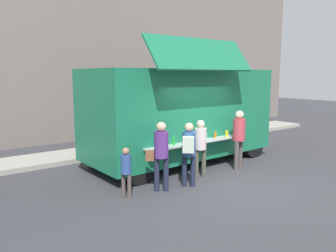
{
  "coord_description": "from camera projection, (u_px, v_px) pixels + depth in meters",
  "views": [
    {
      "loc": [
        -6.38,
        -5.7,
        2.82
      ],
      "look_at": [
        -0.42,
        2.15,
        1.3
      ],
      "focal_mm": 35.66,
      "sensor_mm": 36.0,
      "label": 1
    }
  ],
  "objects": [
    {
      "name": "building_behind",
      "position": [
        22.0,
        14.0,
        13.49
      ],
      "size": [
        32.0,
        2.4,
        10.53
      ],
      "primitive_type": "cube",
      "color": "slate",
      "rests_on": "ground"
    },
    {
      "name": "curb_strip",
      "position": [
        31.0,
        162.0,
        10.61
      ],
      "size": [
        28.0,
        1.6,
        0.15
      ],
      "primitive_type": "cube",
      "color": "#9E998E",
      "rests_on": "ground"
    },
    {
      "name": "ground_plane",
      "position": [
        230.0,
        183.0,
        8.73
      ],
      "size": [
        60.0,
        60.0,
        0.0
      ],
      "primitive_type": "plane",
      "color": "#38383D"
    },
    {
      "name": "customer_front_ordering",
      "position": [
        200.0,
        143.0,
        9.17
      ],
      "size": [
        0.33,
        0.33,
        1.6
      ],
      "rotation": [
        0.0,
        0.0,
        1.11
      ],
      "color": "#494A3E",
      "rests_on": "ground"
    },
    {
      "name": "food_truck_main",
      "position": [
        181.0,
        112.0,
        10.71
      ],
      "size": [
        6.16,
        3.28,
        3.82
      ],
      "rotation": [
        0.0,
        0.0,
        0.02
      ],
      "color": "#19734D",
      "rests_on": "ground"
    },
    {
      "name": "customer_extra_browsing",
      "position": [
        239.0,
        134.0,
        9.96
      ],
      "size": [
        0.36,
        0.36,
        1.77
      ],
      "rotation": [
        0.0,
        0.0,
        1.8
      ],
      "color": "#4C4543",
      "rests_on": "ground"
    },
    {
      "name": "customer_rear_waiting",
      "position": [
        161.0,
        150.0,
        8.03
      ],
      "size": [
        0.52,
        0.46,
        1.71
      ],
      "rotation": [
        0.0,
        0.0,
        0.94
      ],
      "color": "#1E2238",
      "rests_on": "ground"
    },
    {
      "name": "customer_mid_with_backpack",
      "position": [
        189.0,
        148.0,
        8.32
      ],
      "size": [
        0.5,
        0.51,
        1.64
      ],
      "rotation": [
        0.0,
        0.0,
        0.81
      ],
      "color": "#1C233B",
      "rests_on": "ground"
    },
    {
      "name": "trash_bin",
      "position": [
        210.0,
        128.0,
        14.86
      ],
      "size": [
        0.6,
        0.6,
        0.93
      ],
      "primitive_type": "cylinder",
      "color": "#2F6639",
      "rests_on": "ground"
    },
    {
      "name": "child_near_queue",
      "position": [
        126.0,
        168.0,
        7.61
      ],
      "size": [
        0.24,
        0.24,
        1.19
      ],
      "rotation": [
        0.0,
        0.0,
        0.53
      ],
      "color": "#504542",
      "rests_on": "ground"
    }
  ]
}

